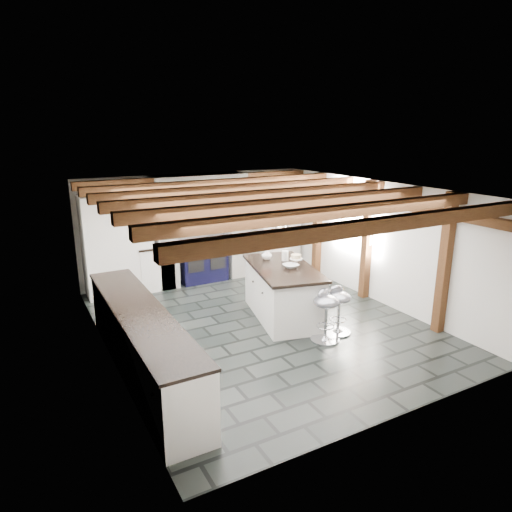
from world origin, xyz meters
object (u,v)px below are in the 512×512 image
bar_stool_near (339,305)px  range_cooker (202,260)px  kitchen_island (283,291)px  bar_stool_far (325,310)px

bar_stool_near → range_cooker: bearing=107.2°
kitchen_island → bar_stool_far: 1.12m
range_cooker → bar_stool_near: (0.92, -3.55, 0.02)m
range_cooker → bar_stool_near: 3.67m
kitchen_island → range_cooker: bearing=113.9°
range_cooker → bar_stool_near: range_cooker is taller
range_cooker → bar_stool_far: size_ratio=1.19×
kitchen_island → bar_stool_near: bearing=-52.7°
kitchen_island → bar_stool_far: (0.08, -1.11, 0.04)m
bar_stool_near → bar_stool_far: bearing=-158.0°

